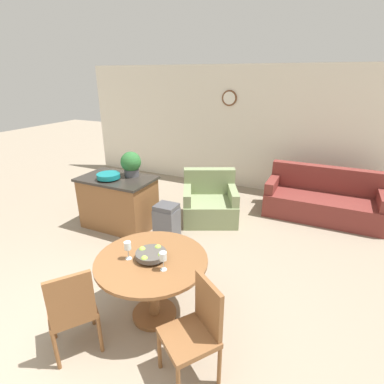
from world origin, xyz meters
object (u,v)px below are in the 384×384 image
Objects in this scene: fruit_bowl at (151,254)px; trash_bin at (167,223)px; teal_bowl at (108,176)px; dining_table at (152,272)px; wine_glass_right at (163,257)px; potted_plant at (131,163)px; wine_glass_left at (128,247)px; dining_chair_near_right at (196,327)px; couch at (323,201)px; kitchen_island at (119,202)px; armchair at (210,204)px; dining_chair_near_left at (72,308)px.

fruit_bowl is 1.70m from trash_bin.
dining_table is at bearing -39.86° from teal_bowl.
potted_plant is (-1.70, 1.86, 0.23)m from wine_glass_right.
teal_bowl is at bearing 134.56° from wine_glass_left.
dining_chair_near_right is 3.98m from couch.
wine_glass_right is (0.21, -0.11, 0.31)m from dining_table.
fruit_bowl is 2.32m from kitchen_island.
teal_bowl is 0.61× the size of trash_bin.
dining_chair_near_left is at bearing -116.46° from armchair.
kitchen_island is 0.52m from teal_bowl.
fruit_bowl is 2.57m from armchair.
wine_glass_left reaches higher than kitchen_island.
fruit_bowl is at bearing 5.35° from dining_chair_near_left.
trash_bin is (-0.89, 1.59, -0.58)m from wine_glass_right.
dining_chair_near_left reaches higher than dining_table.
dining_chair_near_right is 2.36m from trash_bin.
potted_plant is (-1.07, 2.45, 0.59)m from dining_chair_near_left.
dining_chair_near_left is 0.94m from wine_glass_right.
dining_chair_near_right reaches higher than wine_glass_right.
wine_glass_left is (-0.91, 0.32, 0.36)m from dining_chair_near_right.
trash_bin is at bearing 114.63° from dining_table.
teal_bowl is (-2.43, 1.86, 0.43)m from dining_chair_near_right.
fruit_bowl is at bearing -65.33° from trash_bin.
kitchen_island is at bearing -170.26° from armchair.
wine_glass_right is (0.21, -0.11, 0.09)m from fruit_bowl.
kitchen_island is at bearing 174.98° from trash_bin.
kitchen_island is (-1.88, 1.67, -0.43)m from wine_glass_right.
trash_bin is at bearing -17.71° from dining_chair_near_right.
kitchen_island is (-1.46, 1.67, -0.43)m from wine_glass_left.
dining_table is 1.24× the size of dining_chair_near_left.
potted_plant is at bearing 161.40° from trash_bin.
fruit_bowl is 2.26m from teal_bowl.
wine_glass_right is 1.91m from trash_bin.
potted_plant reaches higher than kitchen_island.
dining_chair_near_right is (1.12, 0.28, 0.00)m from dining_chair_near_left.
teal_bowl is at bearing 140.17° from fruit_bowl.
trash_bin is at bearing -18.60° from potted_plant.
dining_chair_near_left and dining_chair_near_right have the same top height.
dining_table is 3.10× the size of teal_bowl.
wine_glass_right reaches higher than armchair.
kitchen_island is at bearing 131.28° from wine_glass_left.
dining_chair_near_right is (0.70, -0.42, -0.05)m from dining_table.
dining_chair_near_left is (-0.42, -0.70, -0.05)m from dining_table.
wine_glass_right reaches higher than kitchen_island.
dining_chair_near_left is 4.78× the size of wine_glass_right.
fruit_bowl is 0.84× the size of teal_bowl.
armchair is (1.37, 1.05, -0.66)m from teal_bowl.
kitchen_island is at bearing -3.60° from dining_chair_near_right.
couch is (1.50, 3.48, -0.27)m from dining_table.
dining_chair_near_left is 1.15m from dining_chair_near_right.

